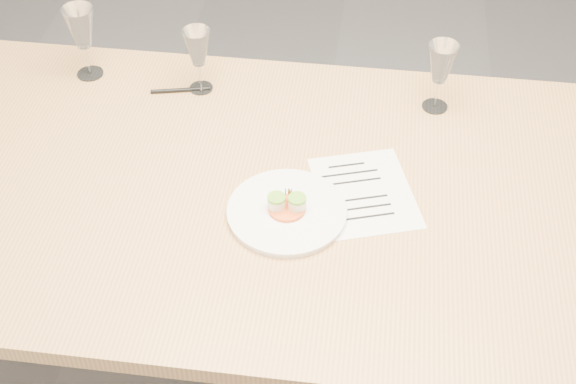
# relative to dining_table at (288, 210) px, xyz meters

# --- Properties ---
(ground) EXTENTS (7.00, 7.00, 0.00)m
(ground) POSITION_rel_dining_table_xyz_m (0.00, 0.00, -0.68)
(ground) COLOR slate
(ground) RESTS_ON ground
(dining_table) EXTENTS (2.40, 1.00, 0.75)m
(dining_table) POSITION_rel_dining_table_xyz_m (0.00, 0.00, 0.00)
(dining_table) COLOR tan
(dining_table) RESTS_ON ground
(dinner_plate) EXTENTS (0.26, 0.26, 0.07)m
(dinner_plate) POSITION_rel_dining_table_xyz_m (0.01, -0.08, 0.08)
(dinner_plate) COLOR white
(dinner_plate) RESTS_ON dining_table
(recipe_sheet) EXTENTS (0.28, 0.32, 0.00)m
(recipe_sheet) POSITION_rel_dining_table_xyz_m (0.17, 0.01, 0.07)
(recipe_sheet) COLOR white
(recipe_sheet) RESTS_ON dining_table
(ballpoint_pen) EXTENTS (0.15, 0.05, 0.01)m
(ballpoint_pen) POSITION_rel_dining_table_xyz_m (-0.33, 0.33, 0.07)
(ballpoint_pen) COLOR black
(ballpoint_pen) RESTS_ON dining_table
(wine_glass_0) EXTENTS (0.08, 0.08, 0.20)m
(wine_glass_0) POSITION_rel_dining_table_xyz_m (-0.58, 0.37, 0.21)
(wine_glass_0) COLOR white
(wine_glass_0) RESTS_ON dining_table
(wine_glass_1) EXTENTS (0.07, 0.07, 0.18)m
(wine_glass_1) POSITION_rel_dining_table_xyz_m (-0.28, 0.35, 0.19)
(wine_glass_1) COLOR white
(wine_glass_1) RESTS_ON dining_table
(wine_glass_2) EXTENTS (0.07, 0.07, 0.19)m
(wine_glass_2) POSITION_rel_dining_table_xyz_m (0.33, 0.35, 0.20)
(wine_glass_2) COLOR white
(wine_glass_2) RESTS_ON dining_table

